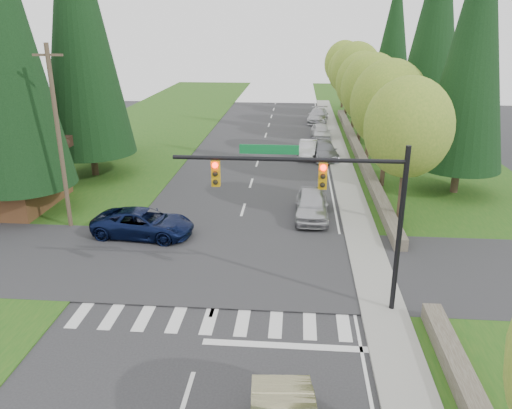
# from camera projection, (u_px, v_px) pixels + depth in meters

# --- Properties ---
(ground) EXTENTS (120.00, 120.00, 0.00)m
(ground) POSITION_uv_depth(u_px,v_px,m) (193.00, 374.00, 16.47)
(ground) COLOR #28282B
(ground) RESTS_ON ground
(grass_east) EXTENTS (14.00, 110.00, 0.06)m
(grass_east) POSITION_uv_depth(u_px,v_px,m) (438.00, 192.00, 34.17)
(grass_east) COLOR #1D4F15
(grass_east) RESTS_ON ground
(grass_west) EXTENTS (14.00, 110.00, 0.06)m
(grass_west) POSITION_uv_depth(u_px,v_px,m) (72.00, 182.00, 36.19)
(grass_west) COLOR #1D4F15
(grass_west) RESTS_ON ground
(cross_street) EXTENTS (120.00, 8.00, 0.10)m
(cross_street) POSITION_uv_depth(u_px,v_px,m) (226.00, 264.00, 23.96)
(cross_street) COLOR #28282B
(cross_street) RESTS_ON ground
(sidewalk_east) EXTENTS (1.80, 80.00, 0.13)m
(sidewalk_east) POSITION_uv_depth(u_px,v_px,m) (346.00, 181.00, 36.51)
(sidewalk_east) COLOR gray
(sidewalk_east) RESTS_ON ground
(curb_east) EXTENTS (0.20, 80.00, 0.13)m
(curb_east) POSITION_uv_depth(u_px,v_px,m) (334.00, 180.00, 36.57)
(curb_east) COLOR gray
(curb_east) RESTS_ON ground
(stone_wall_north) EXTENTS (0.70, 40.00, 0.70)m
(stone_wall_north) POSITION_uv_depth(u_px,v_px,m) (358.00, 151.00, 43.77)
(stone_wall_north) COLOR #4C4438
(stone_wall_north) RESTS_ON ground
(traffic_signal) EXTENTS (8.70, 0.37, 6.80)m
(traffic_signal) POSITION_uv_depth(u_px,v_px,m) (327.00, 192.00, 18.63)
(traffic_signal) COLOR black
(traffic_signal) RESTS_ON ground
(utility_pole) EXTENTS (1.60, 0.24, 10.00)m
(utility_pole) POSITION_uv_depth(u_px,v_px,m) (59.00, 138.00, 26.68)
(utility_pole) COLOR #473828
(utility_pole) RESTS_ON ground
(decid_tree_0) EXTENTS (4.80, 4.80, 8.37)m
(decid_tree_0) POSITION_uv_depth(u_px,v_px,m) (408.00, 128.00, 26.94)
(decid_tree_0) COLOR #38281C
(decid_tree_0) RESTS_ON ground
(decid_tree_1) EXTENTS (5.20, 5.20, 8.80)m
(decid_tree_1) POSITION_uv_depth(u_px,v_px,m) (389.00, 104.00, 33.42)
(decid_tree_1) COLOR #38281C
(decid_tree_1) RESTS_ON ground
(decid_tree_2) EXTENTS (5.00, 5.00, 8.82)m
(decid_tree_2) POSITION_uv_depth(u_px,v_px,m) (372.00, 89.00, 39.95)
(decid_tree_2) COLOR #38281C
(decid_tree_2) RESTS_ON ground
(decid_tree_3) EXTENTS (5.00, 5.00, 8.55)m
(decid_tree_3) POSITION_uv_depth(u_px,v_px,m) (363.00, 83.00, 46.58)
(decid_tree_3) COLOR #38281C
(decid_tree_3) RESTS_ON ground
(decid_tree_4) EXTENTS (5.40, 5.40, 9.18)m
(decid_tree_4) POSITION_uv_depth(u_px,v_px,m) (356.00, 72.00, 52.99)
(decid_tree_4) COLOR #38281C
(decid_tree_4) RESTS_ON ground
(decid_tree_5) EXTENTS (4.80, 4.80, 8.30)m
(decid_tree_5) POSITION_uv_depth(u_px,v_px,m) (348.00, 71.00, 59.74)
(decid_tree_5) COLOR #38281C
(decid_tree_5) RESTS_ON ground
(decid_tree_6) EXTENTS (5.20, 5.20, 8.86)m
(decid_tree_6) POSITION_uv_depth(u_px,v_px,m) (344.00, 63.00, 66.18)
(decid_tree_6) COLOR #38281C
(decid_tree_6) RESTS_ON ground
(conifer_w_c) EXTENTS (6.46, 6.46, 20.80)m
(conifer_w_c) POSITION_uv_depth(u_px,v_px,m) (78.00, 17.00, 34.13)
(conifer_w_c) COLOR #38281C
(conifer_w_c) RESTS_ON ground
(conifer_w_e) EXTENTS (5.78, 5.78, 18.80)m
(conifer_w_e) POSITION_uv_depth(u_px,v_px,m) (86.00, 31.00, 40.25)
(conifer_w_e) COLOR #38281C
(conifer_w_e) RESTS_ON ground
(conifer_e_a) EXTENTS (5.44, 5.44, 17.80)m
(conifer_e_a) POSITION_uv_depth(u_px,v_px,m) (475.00, 42.00, 30.75)
(conifer_e_a) COLOR #38281C
(conifer_e_a) RESTS_ON ground
(conifer_e_b) EXTENTS (6.12, 6.12, 19.80)m
(conifer_e_b) POSITION_uv_depth(u_px,v_px,m) (436.00, 25.00, 43.44)
(conifer_e_b) COLOR #38281C
(conifer_e_b) RESTS_ON ground
(conifer_e_c) EXTENTS (5.10, 5.10, 16.80)m
(conifer_e_c) POSITION_uv_depth(u_px,v_px,m) (394.00, 38.00, 57.14)
(conifer_e_c) COLOR #38281C
(conifer_e_c) RESTS_ON ground
(suv_navy) EXTENTS (5.65, 3.04, 1.51)m
(suv_navy) POSITION_uv_depth(u_px,v_px,m) (144.00, 223.00, 26.89)
(suv_navy) COLOR #0A1234
(suv_navy) RESTS_ON ground
(parked_car_a) EXTENTS (2.02, 4.85, 1.64)m
(parked_car_a) POSITION_uv_depth(u_px,v_px,m) (312.00, 205.00, 29.47)
(parked_car_a) COLOR #B2B3B7
(parked_car_a) RESTS_ON ground
(parked_car_b) EXTENTS (2.43, 5.01, 1.40)m
(parked_car_b) POSITION_uv_depth(u_px,v_px,m) (325.00, 151.00, 42.44)
(parked_car_b) COLOR slate
(parked_car_b) RESTS_ON ground
(parked_car_c) EXTENTS (1.90, 4.34, 1.39)m
(parked_car_c) POSITION_uv_depth(u_px,v_px,m) (308.00, 149.00, 43.06)
(parked_car_c) COLOR #B4B5B9
(parked_car_c) RESTS_ON ground
(parked_car_d) EXTENTS (2.02, 4.44, 1.48)m
(parked_car_d) POSITION_uv_depth(u_px,v_px,m) (321.00, 131.00, 49.72)
(parked_car_d) COLOR silver
(parked_car_d) RESTS_ON ground
(parked_car_e) EXTENTS (2.72, 5.60, 1.57)m
(parked_car_e) POSITION_uv_depth(u_px,v_px,m) (318.00, 116.00, 57.87)
(parked_car_e) COLOR #B1B1B6
(parked_car_e) RESTS_ON ground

